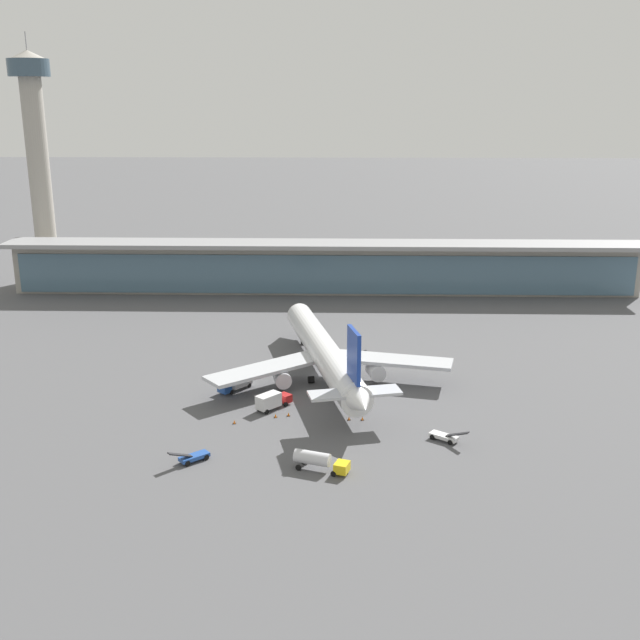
# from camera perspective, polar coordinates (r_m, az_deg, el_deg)

# --- Properties ---
(ground_plane) EXTENTS (1200.00, 1200.00, 0.00)m
(ground_plane) POSITION_cam_1_polar(r_m,az_deg,el_deg) (156.70, -0.12, -4.14)
(ground_plane) COLOR #515154
(airliner_on_stand) EXTENTS (48.64, 64.28, 17.30)m
(airliner_on_stand) POSITION_cam_1_polar(r_m,az_deg,el_deg) (152.69, 0.37, -2.53)
(airliner_on_stand) COLOR white
(airliner_on_stand) RESTS_ON ground
(service_truck_near_nose_red) EXTENTS (6.60, 6.96, 3.10)m
(service_truck_near_nose_red) POSITION_cam_1_polar(r_m,az_deg,el_deg) (139.73, -3.64, -6.04)
(service_truck_near_nose_red) COLOR #B21E1E
(service_truck_near_nose_red) RESTS_ON ground
(service_truck_under_wing_white) EXTENTS (6.30, 5.09, 2.70)m
(service_truck_under_wing_white) POSITION_cam_1_polar(r_m,az_deg,el_deg) (129.07, 9.36, -8.62)
(service_truck_under_wing_white) COLOR silver
(service_truck_under_wing_white) RESTS_ON ground
(service_truck_mid_apron_blue) EXTENTS (6.06, 5.43, 2.70)m
(service_truck_mid_apron_blue) POSITION_cam_1_polar(r_m,az_deg,el_deg) (122.30, -9.51, -10.09)
(service_truck_mid_apron_blue) COLOR #234C9E
(service_truck_mid_apron_blue) RESTS_ON ground
(service_truck_by_tail_yellow) EXTENTS (6.85, 2.11, 2.70)m
(service_truck_by_tail_yellow) POSITION_cam_1_polar(r_m,az_deg,el_deg) (164.24, 2.05, -2.88)
(service_truck_by_tail_yellow) COLOR yellow
(service_truck_by_tail_yellow) RESTS_ON ground
(service_truck_on_taxiway_yellow) EXTENTS (8.86, 4.97, 2.95)m
(service_truck_on_taxiway_yellow) POSITION_cam_1_polar(r_m,az_deg,el_deg) (117.64, -0.09, -10.48)
(service_truck_on_taxiway_yellow) COLOR yellow
(service_truck_on_taxiway_yellow) RESTS_ON ground
(service_truck_at_far_stand_blue) EXTENTS (6.37, 7.12, 3.10)m
(service_truck_at_far_stand_blue) POSITION_cam_1_polar(r_m,az_deg,el_deg) (149.35, -6.26, -4.60)
(service_truck_at_far_stand_blue) COLOR #234C9E
(service_truck_at_far_stand_blue) RESTS_ON ground
(terminal_building) EXTENTS (183.60, 12.80, 15.20)m
(terminal_building) POSITION_cam_1_polar(r_m,az_deg,el_deg) (220.98, 0.37, 4.05)
(terminal_building) COLOR #9E998E
(terminal_building) RESTS_ON ground
(control_tower) EXTENTS (12.00, 12.00, 73.25)m
(control_tower) POSITION_cam_1_polar(r_m,az_deg,el_deg) (248.24, -20.48, 11.88)
(control_tower) COLOR #9E998E
(control_tower) RESTS_ON ground
(safety_cone_alpha) EXTENTS (0.62, 0.62, 0.70)m
(safety_cone_alpha) POSITION_cam_1_polar(r_m,az_deg,el_deg) (135.53, 3.20, -7.39)
(safety_cone_alpha) COLOR orange
(safety_cone_alpha) RESTS_ON ground
(safety_cone_bravo) EXTENTS (0.62, 0.62, 0.70)m
(safety_cone_bravo) POSITION_cam_1_polar(r_m,az_deg,el_deg) (136.65, -3.35, -7.19)
(safety_cone_bravo) COLOR orange
(safety_cone_bravo) RESTS_ON ground
(safety_cone_charlie) EXTENTS (0.62, 0.62, 0.70)m
(safety_cone_charlie) POSITION_cam_1_polar(r_m,az_deg,el_deg) (135.45, 2.19, -7.39)
(safety_cone_charlie) COLOR orange
(safety_cone_charlie) RESTS_ON ground
(safety_cone_delta) EXTENTS (0.62, 0.62, 0.70)m
(safety_cone_delta) POSITION_cam_1_polar(r_m,az_deg,el_deg) (134.81, -6.45, -7.61)
(safety_cone_delta) COLOR orange
(safety_cone_delta) RESTS_ON ground
(safety_cone_echo) EXTENTS (0.62, 0.62, 0.70)m
(safety_cone_echo) POSITION_cam_1_polar(r_m,az_deg,el_deg) (137.10, -2.38, -7.09)
(safety_cone_echo) COLOR orange
(safety_cone_echo) RESTS_ON ground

